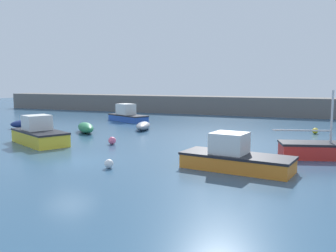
{
  "coord_description": "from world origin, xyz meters",
  "views": [
    {
      "loc": [
        12.37,
        -16.36,
        4.37
      ],
      "look_at": [
        1.7,
        10.1,
        0.88
      ],
      "focal_mm": 40.0,
      "sensor_mm": 36.0,
      "label": 1
    }
  ],
  "objects_px": {
    "sailboat_short_mast": "(330,150)",
    "mooring_buoy_white": "(109,164)",
    "motorboat_with_cabin": "(235,157)",
    "mooring_buoy_orange": "(229,139)",
    "rowboat_blue_near": "(143,126)",
    "motorboat_grey_hull": "(39,134)",
    "rowboat_white_midwater": "(28,124)",
    "mooring_buoy_yellow": "(315,131)",
    "cabin_cruiser_white": "(127,115)",
    "open_tender_yellow": "(86,128)",
    "mooring_buoy_pink": "(112,141)"
  },
  "relations": [
    {
      "from": "mooring_buoy_pink",
      "to": "rowboat_white_midwater",
      "type": "bearing_deg",
      "value": 157.46
    },
    {
      "from": "cabin_cruiser_white",
      "to": "motorboat_with_cabin",
      "type": "bearing_deg",
      "value": -23.1
    },
    {
      "from": "mooring_buoy_white",
      "to": "mooring_buoy_orange",
      "type": "bearing_deg",
      "value": 69.28
    },
    {
      "from": "rowboat_white_midwater",
      "to": "sailboat_short_mast",
      "type": "distance_m",
      "value": 25.93
    },
    {
      "from": "motorboat_grey_hull",
      "to": "mooring_buoy_pink",
      "type": "distance_m",
      "value": 5.08
    },
    {
      "from": "open_tender_yellow",
      "to": "rowboat_blue_near",
      "type": "bearing_deg",
      "value": 88.98
    },
    {
      "from": "sailboat_short_mast",
      "to": "mooring_buoy_yellow",
      "type": "xyz_separation_m",
      "value": [
        -0.87,
        10.15,
        -0.21
      ]
    },
    {
      "from": "mooring_buoy_orange",
      "to": "cabin_cruiser_white",
      "type": "bearing_deg",
      "value": 144.18
    },
    {
      "from": "rowboat_blue_near",
      "to": "mooring_buoy_yellow",
      "type": "xyz_separation_m",
      "value": [
        14.25,
        3.01,
        -0.1
      ]
    },
    {
      "from": "open_tender_yellow",
      "to": "motorboat_with_cabin",
      "type": "bearing_deg",
      "value": 15.36
    },
    {
      "from": "mooring_buoy_pink",
      "to": "mooring_buoy_white",
      "type": "distance_m",
      "value": 7.11
    },
    {
      "from": "cabin_cruiser_white",
      "to": "sailboat_short_mast",
      "type": "relative_size",
      "value": 0.88
    },
    {
      "from": "motorboat_with_cabin",
      "to": "mooring_buoy_pink",
      "type": "relative_size",
      "value": 10.94
    },
    {
      "from": "sailboat_short_mast",
      "to": "mooring_buoy_white",
      "type": "bearing_deg",
      "value": -162.5
    },
    {
      "from": "cabin_cruiser_white",
      "to": "mooring_buoy_orange",
      "type": "bearing_deg",
      "value": -10.1
    },
    {
      "from": "cabin_cruiser_white",
      "to": "mooring_buoy_pink",
      "type": "xyz_separation_m",
      "value": [
        6.0,
        -13.41,
        -0.4
      ]
    },
    {
      "from": "rowboat_blue_near",
      "to": "motorboat_grey_hull",
      "type": "height_order",
      "value": "motorboat_grey_hull"
    },
    {
      "from": "rowboat_white_midwater",
      "to": "mooring_buoy_white",
      "type": "height_order",
      "value": "rowboat_white_midwater"
    },
    {
      "from": "mooring_buoy_orange",
      "to": "motorboat_grey_hull",
      "type": "bearing_deg",
      "value": -155.17
    },
    {
      "from": "mooring_buoy_pink",
      "to": "motorboat_with_cabin",
      "type": "bearing_deg",
      "value": -23.91
    },
    {
      "from": "motorboat_grey_hull",
      "to": "mooring_buoy_pink",
      "type": "bearing_deg",
      "value": 47.42
    },
    {
      "from": "mooring_buoy_yellow",
      "to": "cabin_cruiser_white",
      "type": "bearing_deg",
      "value": 171.92
    },
    {
      "from": "motorboat_grey_hull",
      "to": "motorboat_with_cabin",
      "type": "bearing_deg",
      "value": 17.74
    },
    {
      "from": "motorboat_grey_hull",
      "to": "open_tender_yellow",
      "type": "xyz_separation_m",
      "value": [
        -0.28,
        5.96,
        -0.26
      ]
    },
    {
      "from": "cabin_cruiser_white",
      "to": "mooring_buoy_white",
      "type": "bearing_deg",
      "value": -38.52
    },
    {
      "from": "rowboat_white_midwater",
      "to": "mooring_buoy_orange",
      "type": "xyz_separation_m",
      "value": [
        19.06,
        -1.06,
        -0.16
      ]
    },
    {
      "from": "sailboat_short_mast",
      "to": "rowboat_white_midwater",
      "type": "bearing_deg",
      "value": 154.52
    },
    {
      "from": "cabin_cruiser_white",
      "to": "mooring_buoy_orange",
      "type": "relative_size",
      "value": 11.42
    },
    {
      "from": "rowboat_white_midwater",
      "to": "mooring_buoy_orange",
      "type": "height_order",
      "value": "rowboat_white_midwater"
    },
    {
      "from": "sailboat_short_mast",
      "to": "mooring_buoy_white",
      "type": "distance_m",
      "value": 12.34
    },
    {
      "from": "cabin_cruiser_white",
      "to": "motorboat_grey_hull",
      "type": "bearing_deg",
      "value": -59.58
    },
    {
      "from": "motorboat_with_cabin",
      "to": "mooring_buoy_orange",
      "type": "height_order",
      "value": "motorboat_with_cabin"
    },
    {
      "from": "cabin_cruiser_white",
      "to": "open_tender_yellow",
      "type": "height_order",
      "value": "cabin_cruiser_white"
    },
    {
      "from": "mooring_buoy_yellow",
      "to": "mooring_buoy_orange",
      "type": "relative_size",
      "value": 1.07
    },
    {
      "from": "motorboat_with_cabin",
      "to": "mooring_buoy_white",
      "type": "distance_m",
      "value": 6.25
    },
    {
      "from": "mooring_buoy_white",
      "to": "motorboat_grey_hull",
      "type": "bearing_deg",
      "value": 151.41
    },
    {
      "from": "motorboat_with_cabin",
      "to": "rowboat_white_midwater",
      "type": "bearing_deg",
      "value": 165.63
    },
    {
      "from": "cabin_cruiser_white",
      "to": "mooring_buoy_yellow",
      "type": "xyz_separation_m",
      "value": [
        18.9,
        -2.68,
        -0.42
      ]
    },
    {
      "from": "rowboat_white_midwater",
      "to": "mooring_buoy_orange",
      "type": "relative_size",
      "value": 7.17
    },
    {
      "from": "rowboat_blue_near",
      "to": "mooring_buoy_orange",
      "type": "relative_size",
      "value": 7.58
    },
    {
      "from": "mooring_buoy_orange",
      "to": "mooring_buoy_yellow",
      "type": "bearing_deg",
      "value": 50.76
    },
    {
      "from": "mooring_buoy_yellow",
      "to": "mooring_buoy_orange",
      "type": "bearing_deg",
      "value": -129.24
    },
    {
      "from": "mooring_buoy_white",
      "to": "open_tender_yellow",
      "type": "bearing_deg",
      "value": 129.16
    },
    {
      "from": "sailboat_short_mast",
      "to": "mooring_buoy_orange",
      "type": "bearing_deg",
      "value": 137.49
    },
    {
      "from": "rowboat_blue_near",
      "to": "mooring_buoy_yellow",
      "type": "bearing_deg",
      "value": 85.16
    },
    {
      "from": "open_tender_yellow",
      "to": "mooring_buoy_yellow",
      "type": "relative_size",
      "value": 6.74
    },
    {
      "from": "motorboat_grey_hull",
      "to": "mooring_buoy_orange",
      "type": "relative_size",
      "value": 12.04
    },
    {
      "from": "cabin_cruiser_white",
      "to": "mooring_buoy_orange",
      "type": "xyz_separation_m",
      "value": [
        13.27,
        -9.58,
        -0.43
      ]
    },
    {
      "from": "cabin_cruiser_white",
      "to": "rowboat_white_midwater",
      "type": "distance_m",
      "value": 10.3
    },
    {
      "from": "rowboat_white_midwater",
      "to": "motorboat_with_cabin",
      "type": "distance_m",
      "value": 23.01
    }
  ]
}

